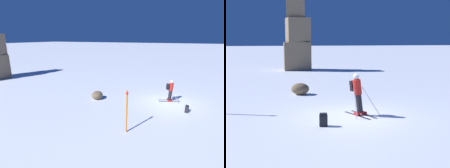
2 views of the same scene
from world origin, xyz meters
The scene contains 5 objects.
ground_plane centered at (0.00, 0.00, 0.00)m, with size 300.00×300.00×0.00m, color white.
skier centered at (0.23, -0.04, 1.02)m, with size 1.35×1.75×1.85m.
rock_pillar centered at (-0.73, 20.81, 3.53)m, with size 2.77×2.44×8.42m.
spare_backpack centered at (-1.45, -1.41, 0.24)m, with size 0.32×0.25×0.50m.
exposed_boulder_0 centered at (-1.73, 5.58, 0.34)m, with size 1.05×0.89×0.68m, color brown.
Camera 2 is at (-3.21, -12.63, 3.23)m, focal length 50.00 mm.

